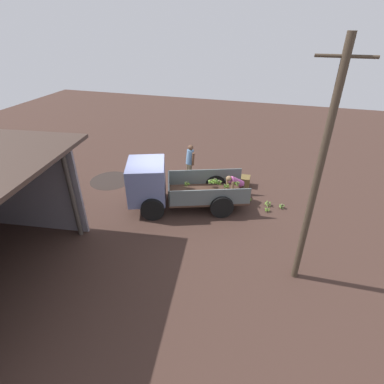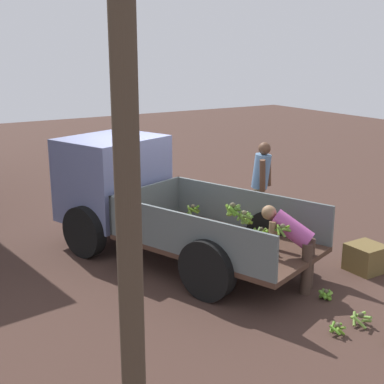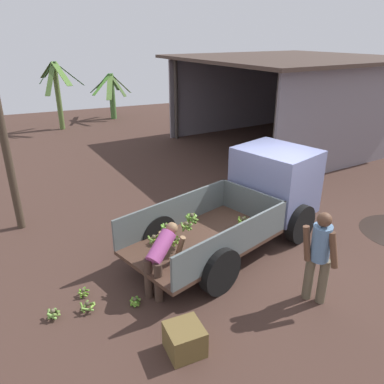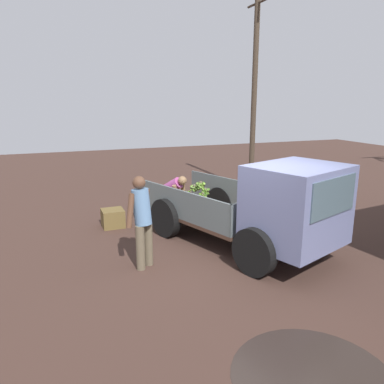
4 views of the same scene
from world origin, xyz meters
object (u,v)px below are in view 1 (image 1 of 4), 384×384
Objects in this scene: banana_bunch_on_ground_1 at (249,199)px; wooden_crate_0 at (244,181)px; person_foreground_visitor at (190,161)px; person_worker_loading at (237,185)px; utility_pole at (317,177)px; banana_bunch_on_ground_0 at (267,209)px; banana_bunch_on_ground_3 at (268,204)px; cargo_truck at (161,184)px; banana_bunch_on_ground_2 at (282,206)px.

banana_bunch_on_ground_1 is 1.36m from wooden_crate_0.
person_foreground_visitor reaches higher than wooden_crate_0.
person_worker_loading is at bearing 84.48° from wooden_crate_0.
utility_pole is at bearing 114.92° from banana_bunch_on_ground_1.
banana_bunch_on_ground_3 reaches higher than banana_bunch_on_ground_0.
person_worker_loading is at bearing -17.44° from banana_bunch_on_ground_0.
banana_bunch_on_ground_1 is (-0.55, -0.17, -0.67)m from person_worker_loading.
banana_bunch_on_ground_0 is (-1.34, 0.42, -0.66)m from person_worker_loading.
person_worker_loading is 5.91× the size of banana_bunch_on_ground_0.
banana_bunch_on_ground_2 is at bearing 174.17° from cargo_truck.
banana_bunch_on_ground_0 is at bearing 142.87° from banana_bunch_on_ground_1.
cargo_truck is at bearing -138.49° from person_foreground_visitor.
banana_bunch_on_ground_1 is at bearing 161.55° from person_worker_loading.
utility_pole reaches higher than banana_bunch_on_ground_0.
banana_bunch_on_ground_1 is (1.79, -3.86, -3.23)m from utility_pole.
cargo_truck is 21.61× the size of banana_bunch_on_ground_2.
wooden_crate_0 is at bearing -66.80° from utility_pole.
person_worker_loading is 1.56m from wooden_crate_0.
banana_bunch_on_ground_1 is 0.75× the size of banana_bunch_on_ground_3.
banana_bunch_on_ground_1 is (-3.38, -1.38, -0.93)m from cargo_truck.
banana_bunch_on_ground_2 is 0.43× the size of wooden_crate_0.
banana_bunch_on_ground_1 is 0.90× the size of banana_bunch_on_ground_2.
banana_bunch_on_ground_1 is at bearing -65.08° from utility_pole.
cargo_truck is at bearing 16.33° from banana_bunch_on_ground_3.
banana_bunch_on_ground_0 is 0.99m from banana_bunch_on_ground_1.
utility_pole is (-5.17, 2.47, 2.30)m from cargo_truck.
person_foreground_visitor is 3.26m from banana_bunch_on_ground_1.
cargo_truck is 0.76× the size of utility_pole.
banana_bunch_on_ground_3 is at bearing 176.36° from cargo_truck.
utility_pole is 5.18× the size of person_worker_loading.
person_foreground_visitor is at bearing -24.86° from banana_bunch_on_ground_0.
person_foreground_visitor is at bearing -19.19° from banana_bunch_on_ground_3.
utility_pole is 30.62× the size of banana_bunch_on_ground_0.
utility_pole is 31.32× the size of banana_bunch_on_ground_1.
cargo_truck reaches higher than person_foreground_visitor.
wooden_crate_0 reaches higher than banana_bunch_on_ground_1.
banana_bunch_on_ground_1 is 0.80m from banana_bunch_on_ground_3.
utility_pole is 6.39m from wooden_crate_0.
wooden_crate_0 is (1.20, -1.88, 0.12)m from banana_bunch_on_ground_0.
banana_bunch_on_ground_2 is at bearing 171.52° from banana_bunch_on_ground_1.
person_foreground_visitor is at bearing -64.63° from person_worker_loading.
banana_bunch_on_ground_2 is (-1.88, 0.02, -0.64)m from person_worker_loading.
banana_bunch_on_ground_0 is at bearing 126.64° from person_worker_loading.
wooden_crate_0 is (-2.51, -0.16, -0.75)m from person_foreground_visitor.
cargo_truck is 23.91× the size of banana_bunch_on_ground_1.
banana_bunch_on_ground_2 is (-1.33, 0.20, 0.03)m from banana_bunch_on_ground_1.
utility_pole is at bearing 86.57° from person_worker_loading.
banana_bunch_on_ground_1 is at bearing -11.95° from banana_bunch_on_ground_3.
cargo_truck is at bearing 14.14° from banana_bunch_on_ground_2.
cargo_truck reaches higher than banana_bunch_on_ground_1.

